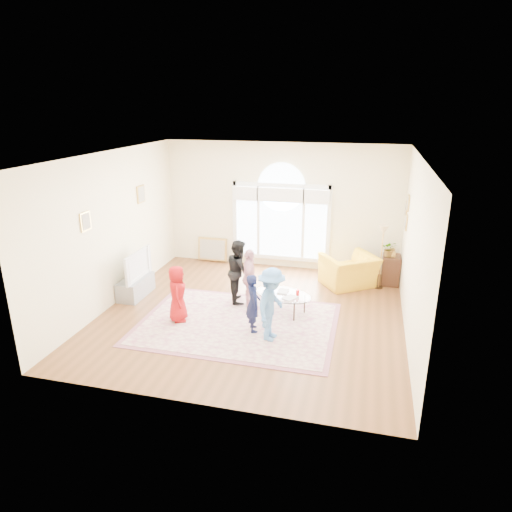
% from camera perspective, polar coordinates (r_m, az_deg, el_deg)
% --- Properties ---
extents(ground, '(6.00, 6.00, 0.00)m').
position_cam_1_polar(ground, '(9.40, -0.57, -7.32)').
color(ground, brown).
rests_on(ground, ground).
extents(room_shell, '(6.00, 6.00, 6.00)m').
position_cam_1_polar(room_shell, '(11.49, 3.06, 5.86)').
color(room_shell, beige).
rests_on(room_shell, ground).
extents(area_rug, '(3.60, 2.60, 0.02)m').
position_cam_1_polar(area_rug, '(9.03, -2.34, -8.43)').
color(area_rug, beige).
rests_on(area_rug, ground).
extents(rug_border, '(3.80, 2.80, 0.01)m').
position_cam_1_polar(rug_border, '(9.03, -2.34, -8.46)').
color(rug_border, '#915363').
rests_on(rug_border, ground).
extents(tv_console, '(0.45, 1.00, 0.42)m').
position_cam_1_polar(tv_console, '(10.53, -14.80, -3.75)').
color(tv_console, gray).
rests_on(tv_console, ground).
extents(television, '(0.17, 1.09, 0.63)m').
position_cam_1_polar(television, '(10.35, -15.00, -1.06)').
color(television, black).
rests_on(television, tv_console).
extents(coffee_table, '(1.38, 1.12, 0.54)m').
position_cam_1_polar(coffee_table, '(9.32, 3.44, -4.87)').
color(coffee_table, silver).
rests_on(coffee_table, ground).
extents(armchair, '(1.52, 1.48, 0.75)m').
position_cam_1_polar(armchair, '(10.89, 11.54, -1.82)').
color(armchair, gold).
rests_on(armchair, ground).
extents(side_cabinet, '(0.40, 0.50, 0.70)m').
position_cam_1_polar(side_cabinet, '(11.26, 16.50, -1.65)').
color(side_cabinet, black).
rests_on(side_cabinet, ground).
extents(floor_lamp, '(0.31, 0.31, 1.51)m').
position_cam_1_polar(floor_lamp, '(10.65, 15.61, 2.55)').
color(floor_lamp, black).
rests_on(floor_lamp, ground).
extents(plant_pedestal, '(0.20, 0.20, 0.70)m').
position_cam_1_polar(plant_pedestal, '(11.19, 16.10, -1.75)').
color(plant_pedestal, white).
rests_on(plant_pedestal, ground).
extents(potted_plant, '(0.36, 0.31, 0.37)m').
position_cam_1_polar(potted_plant, '(11.02, 16.35, 0.87)').
color(potted_plant, '#33722D').
rests_on(potted_plant, plant_pedestal).
extents(leaning_picture, '(0.80, 0.14, 0.62)m').
position_cam_1_polar(leaning_picture, '(12.46, -5.40, -0.66)').
color(leaning_picture, tan).
rests_on(leaning_picture, ground).
extents(child_red, '(0.53, 0.64, 1.13)m').
position_cam_1_polar(child_red, '(9.03, -9.80, -4.65)').
color(child_red, '#9E0F11').
rests_on(child_red, area_rug).
extents(child_navy, '(0.41, 0.48, 1.12)m').
position_cam_1_polar(child_navy, '(8.52, -0.36, -5.88)').
color(child_navy, '#131839').
rests_on(child_navy, area_rug).
extents(child_black, '(0.71, 0.80, 1.36)m').
position_cam_1_polar(child_black, '(9.73, -2.10, -1.88)').
color(child_black, black).
rests_on(child_black, area_rug).
extents(child_pink, '(0.48, 0.78, 1.24)m').
position_cam_1_polar(child_pink, '(9.51, -0.85, -2.76)').
color(child_pink, pink).
rests_on(child_pink, area_rug).
extents(child_blue, '(0.64, 0.95, 1.37)m').
position_cam_1_polar(child_blue, '(8.17, 1.94, -6.07)').
color(child_blue, '#4C80C7').
rests_on(child_blue, area_rug).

